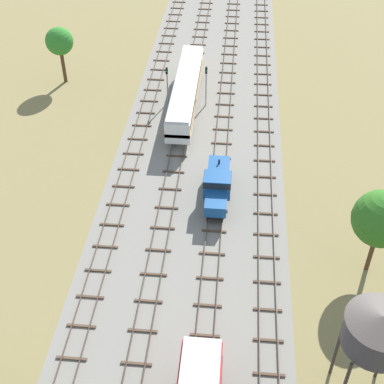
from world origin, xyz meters
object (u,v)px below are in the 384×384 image
signal_post_near (206,81)px  signal_post_mid (167,80)px  diesel_railcar_left_far (186,90)px  shunter_loco_centre_left_midfar (217,184)px  water_tower (379,331)px

signal_post_near → signal_post_mid: bearing=178.4°
signal_post_mid → diesel_railcar_left_far: bearing=-21.7°
signal_post_mid → shunter_loco_centre_left_midfar: bearing=-68.5°
shunter_loco_centre_left_midfar → signal_post_near: 19.05m
signal_post_near → water_tower: bearing=-71.0°
shunter_loco_centre_left_midfar → water_tower: (11.18, -20.81, 5.53)m
signal_post_mid → signal_post_near: bearing=-1.6°
diesel_railcar_left_far → water_tower: 42.31m
signal_post_near → signal_post_mid: size_ratio=1.07×
water_tower → signal_post_mid: 44.15m
shunter_loco_centre_left_midfar → signal_post_mid: size_ratio=1.63×
shunter_loco_centre_left_midfar → diesel_railcar_left_far: bearing=105.5°
diesel_railcar_left_far → signal_post_mid: size_ratio=3.95×
signal_post_near → signal_post_mid: (-4.99, 0.14, -0.21)m
shunter_loco_centre_left_midfar → water_tower: bearing=-61.8°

